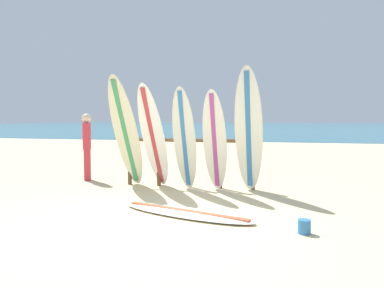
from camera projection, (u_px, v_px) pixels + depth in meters
The scene contains 12 objects.
ground_plane at pixel (143, 226), 5.13m from camera, with size 120.00×120.00×0.00m, color beige.
ocean_water at pixel (265, 126), 61.51m from camera, with size 120.00×80.00×0.01m, color teal.
surfboard_rack at pixel (189, 155), 7.94m from camera, with size 2.87×0.09×1.18m.
surfboard_leaning_far_left at pixel (126, 133), 7.77m from camera, with size 0.68×1.14×2.40m.
surfboard_leaning_left at pixel (153, 137), 7.72m from camera, with size 0.67×1.07×2.22m.
surfboard_leaning_center_left at pixel (184, 139), 7.48m from camera, with size 0.55×0.68×2.14m.
surfboard_leaning_center at pixel (215, 141), 7.39m from camera, with size 0.55×0.70×2.08m.
surfboard_leaning_center_right at pixel (249, 130), 7.31m from camera, with size 0.64×0.68×2.53m.
surfboard_lying_on_sand at pixel (186, 213), 5.71m from camera, with size 2.38×1.27×0.08m.
beachgoer_standing at pixel (87, 144), 8.78m from camera, with size 0.25×0.30×1.61m.
small_boat_offshore at pixel (217, 133), 30.30m from camera, with size 1.41×3.19×0.71m.
sand_bucket at pixel (304, 227), 4.77m from camera, with size 0.17×0.17×0.19m, color #3372B2.
Camera 1 is at (1.80, -4.75, 1.52)m, focal length 34.13 mm.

